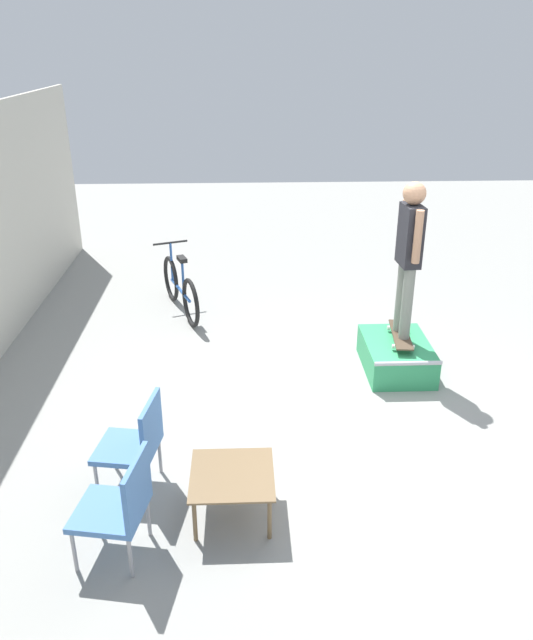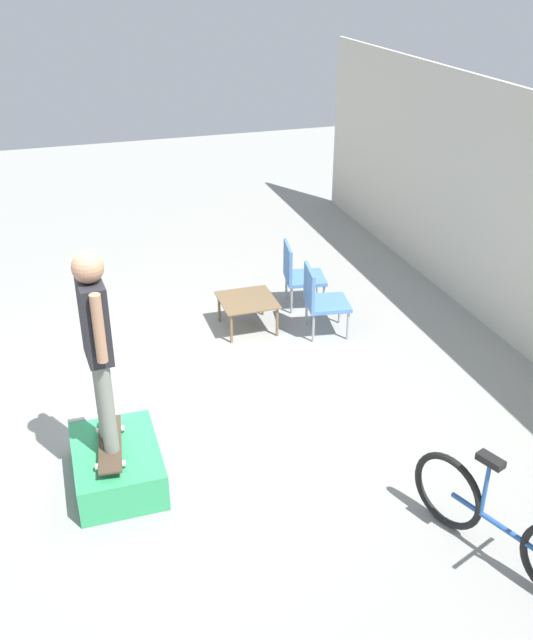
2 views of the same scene
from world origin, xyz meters
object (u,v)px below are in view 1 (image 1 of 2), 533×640
at_px(person_skater, 409,247).
at_px(patio_chair_right, 136,441).
at_px(coffee_table, 232,478).
at_px(skateboard_on_ramp, 401,335).
at_px(patio_chair_left, 120,503).
at_px(bicycle, 180,289).
at_px(skate_ramp_box, 396,356).

relative_size(person_skater, patio_chair_right, 2.04).
xyz_separation_m(coffee_table, patio_chair_right, (0.39, 0.84, 0.13)).
height_order(skateboard_on_ramp, patio_chair_right, patio_chair_right).
xyz_separation_m(skateboard_on_ramp, coffee_table, (-2.52, 2.01, -0.09)).
height_order(patio_chair_left, bicycle, bicycle).
xyz_separation_m(patio_chair_right, bicycle, (3.99, -0.03, -0.13)).
relative_size(skateboard_on_ramp, coffee_table, 1.21).
bearing_deg(patio_chair_left, person_skater, 145.95).
height_order(skateboard_on_ramp, coffee_table, skateboard_on_ramp).
bearing_deg(skate_ramp_box, patio_chair_left, 135.92).
xyz_separation_m(coffee_table, patio_chair_left, (-0.42, 0.84, 0.13)).
height_order(skateboard_on_ramp, bicycle, bicycle).
relative_size(person_skater, bicycle, 1.11).
relative_size(person_skater, coffee_table, 2.59).
distance_m(skate_ramp_box, skateboard_on_ramp, 0.27).
bearing_deg(bicycle, coffee_table, 169.71).
bearing_deg(skate_ramp_box, bicycle, 55.72).
bearing_deg(patio_chair_right, coffee_table, 74.42).
relative_size(skateboard_on_ramp, person_skater, 0.47).
xyz_separation_m(skate_ramp_box, person_skater, (0.04, -0.04, 1.37)).
height_order(skate_ramp_box, patio_chair_left, patio_chair_left).
xyz_separation_m(skate_ramp_box, coffee_table, (-2.48, 1.97, 0.18)).
bearing_deg(patio_chair_left, patio_chair_right, -169.94).
xyz_separation_m(person_skater, coffee_table, (-2.52, 2.01, -1.19)).
xyz_separation_m(skateboard_on_ramp, patio_chair_left, (-2.94, 2.85, 0.04)).
xyz_separation_m(person_skater, patio_chair_left, (-2.94, 2.85, -1.06)).
relative_size(skateboard_on_ramp, bicycle, 0.51).
relative_size(skate_ramp_box, skateboard_on_ramp, 1.29).
xyz_separation_m(skateboard_on_ramp, person_skater, (0.00, 0.00, 1.11)).
height_order(patio_chair_left, patio_chair_right, same).
bearing_deg(skate_ramp_box, skateboard_on_ramp, -47.74).
relative_size(skateboard_on_ramp, patio_chair_left, 0.95).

